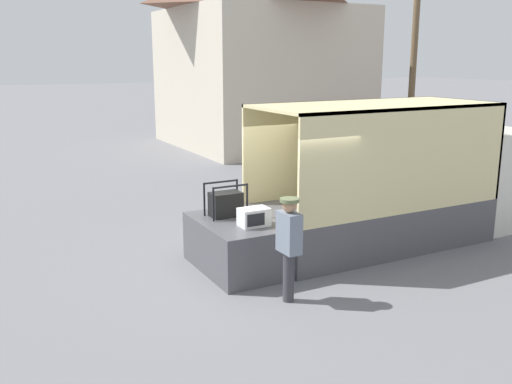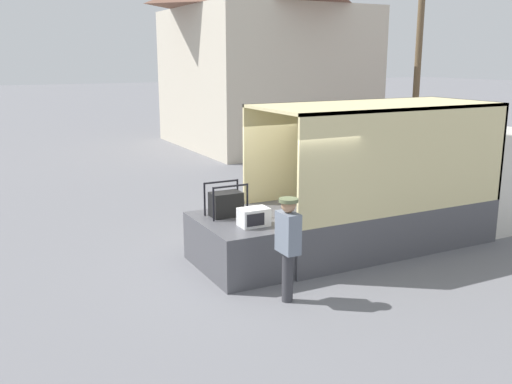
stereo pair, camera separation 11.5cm
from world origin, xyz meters
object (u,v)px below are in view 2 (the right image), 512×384
utility_pole (420,33)px  portable_generator (227,204)px  worker_person (288,239)px  box_truck (424,195)px  microwave (254,217)px

utility_pole → portable_generator: bearing=-144.3°
utility_pole → worker_person: bearing=-138.6°
box_truck → portable_generator: bearing=175.2°
box_truck → worker_person: size_ratio=3.96×
portable_generator → microwave: bearing=-79.5°
portable_generator → box_truck: bearing=-4.8°
portable_generator → worker_person: 2.08m
box_truck → worker_person: (-4.41, -1.69, 0.14)m
microwave → portable_generator: size_ratio=0.73×
box_truck → portable_generator: box_truck is taller
box_truck → worker_person: bearing=-159.1°
box_truck → utility_pole: 13.84m
box_truck → microwave: box_truck is taller
microwave → portable_generator: portable_generator is taller
utility_pole → microwave: bearing=-141.7°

